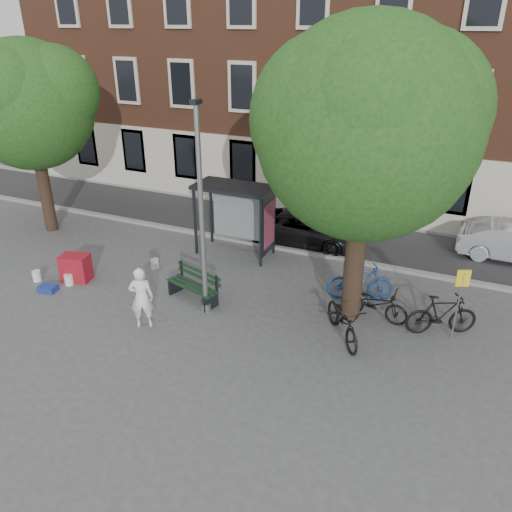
{
  "coord_description": "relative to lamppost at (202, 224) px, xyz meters",
  "views": [
    {
      "loc": [
        6.6,
        -11.1,
        7.9
      ],
      "look_at": [
        1.02,
        1.39,
        1.4
      ],
      "focal_mm": 35.0,
      "sensor_mm": 36.0,
      "label": 1
    }
  ],
  "objects": [
    {
      "name": "bucket_c",
      "position": [
        -6.07,
        -0.66,
        -2.6
      ],
      "size": [
        0.31,
        0.31,
        0.36
      ],
      "primitive_type": "cylinder",
      "rotation": [
        0.0,
        0.0,
        0.12
      ],
      "color": "white",
      "rests_on": "ground"
    },
    {
      "name": "bucket_a",
      "position": [
        -4.9,
        -0.43,
        -2.6
      ],
      "size": [
        0.37,
        0.37,
        0.36
      ],
      "primitive_type": "cylinder",
      "rotation": [
        0.0,
        0.0,
        -0.39
      ],
      "color": "white",
      "rests_on": "ground"
    },
    {
      "name": "bike_a",
      "position": [
        4.68,
        1.6,
        -2.27
      ],
      "size": [
        2.01,
        0.89,
        1.02
      ],
      "primitive_type": "imported",
      "rotation": [
        0.0,
        0.0,
        1.46
      ],
      "color": "black",
      "rests_on": "ground"
    },
    {
      "name": "curb_far",
      "position": [
        0.0,
        9.0,
        -2.72
      ],
      "size": [
        40.0,
        0.25,
        0.12
      ],
      "primitive_type": "cube",
      "color": "gray",
      "rests_on": "ground"
    },
    {
      "name": "road",
      "position": [
        0.0,
        7.0,
        -2.78
      ],
      "size": [
        40.0,
        4.0,
        0.01
      ],
      "primitive_type": "cube",
      "color": "#28282B",
      "rests_on": "ground"
    },
    {
      "name": "bike_b",
      "position": [
        4.01,
        2.51,
        -2.18
      ],
      "size": [
        2.09,
        1.23,
        1.21
      ],
      "primitive_type": "imported",
      "rotation": [
        0.0,
        0.0,
        1.93
      ],
      "color": "navy",
      "rests_on": "ground"
    },
    {
      "name": "red_stand",
      "position": [
        -4.89,
        -0.06,
        -2.33
      ],
      "size": [
        1.01,
        0.79,
        0.9
      ],
      "primitive_type": "cube",
      "rotation": [
        0.0,
        0.0,
        0.23
      ],
      "color": "maroon",
      "rests_on": "ground"
    },
    {
      "name": "bench",
      "position": [
        -0.65,
        0.42,
        -2.35
      ],
      "size": [
        1.93,
        1.09,
        0.95
      ],
      "rotation": [
        0.0,
        0.0,
        -0.29
      ],
      "color": "#1E2328",
      "rests_on": "ground"
    },
    {
      "name": "notice_sign",
      "position": [
        6.85,
        1.46,
        -1.23
      ],
      "size": [
        0.34,
        0.18,
        2.1
      ],
      "rotation": [
        0.0,
        0.0,
        0.42
      ],
      "color": "#9EA0A3",
      "rests_on": "ground"
    },
    {
      "name": "bucket_b",
      "position": [
        -3.0,
        1.71,
        -2.6
      ],
      "size": [
        0.32,
        0.32,
        0.36
      ],
      "primitive_type": "cylinder",
      "rotation": [
        0.0,
        0.0,
        0.17
      ],
      "color": "silver",
      "rests_on": "ground"
    },
    {
      "name": "bus_shelter",
      "position": [
        -0.61,
        4.11,
        -0.87
      ],
      "size": [
        2.85,
        1.45,
        2.62
      ],
      "color": "#1E2328",
      "rests_on": "ground"
    },
    {
      "name": "building_row",
      "position": [
        0.0,
        13.0,
        4.22
      ],
      "size": [
        30.0,
        8.0,
        14.0
      ],
      "primitive_type": "cube",
      "color": "brown",
      "rests_on": "ground"
    },
    {
      "name": "bike_c",
      "position": [
        4.09,
        0.25,
        -2.22
      ],
      "size": [
        1.86,
        2.18,
        1.13
      ],
      "primitive_type": "imported",
      "rotation": [
        0.0,
        0.0,
        0.62
      ],
      "color": "black",
      "rests_on": "ground"
    },
    {
      "name": "ground",
      "position": [
        0.0,
        0.0,
        -2.78
      ],
      "size": [
        90.0,
        90.0,
        0.0
      ],
      "primitive_type": "plane",
      "color": "#4C4C4F",
      "rests_on": "ground"
    },
    {
      "name": "curb_near",
      "position": [
        0.0,
        5.0,
        -2.72
      ],
      "size": [
        40.0,
        0.25,
        0.12
      ],
      "primitive_type": "cube",
      "color": "gray",
      "rests_on": "ground"
    },
    {
      "name": "blue_crate",
      "position": [
        -5.2,
        -1.05,
        -2.68
      ],
      "size": [
        0.61,
        0.48,
        0.2
      ],
      "primitive_type": "cube",
      "rotation": [
        0.0,
        0.0,
        0.16
      ],
      "color": "navy",
      "rests_on": "ground"
    },
    {
      "name": "tree_right",
      "position": [
        4.01,
        1.38,
        2.83
      ],
      "size": [
        5.76,
        5.6,
        8.2
      ],
      "color": "black",
      "rests_on": "ground"
    },
    {
      "name": "bike_d",
      "position": [
        6.5,
        1.59,
        -2.19
      ],
      "size": [
        2.02,
        1.37,
        1.19
      ],
      "primitive_type": "imported",
      "rotation": [
        0.0,
        0.0,
        2.03
      ],
      "color": "black",
      "rests_on": "ground"
    },
    {
      "name": "tree_left",
      "position": [
        -8.99,
        2.88,
        2.43
      ],
      "size": [
        5.18,
        4.86,
        7.4
      ],
      "color": "black",
      "rests_on": "ground"
    },
    {
      "name": "painter",
      "position": [
        -1.2,
        -1.45,
        -1.86
      ],
      "size": [
        0.8,
        0.71,
        1.84
      ],
      "primitive_type": "imported",
      "rotation": [
        0.0,
        0.0,
        3.65
      ],
      "color": "white",
      "rests_on": "ground"
    },
    {
      "name": "lamppost",
      "position": [
        0.0,
        0.0,
        0.0
      ],
      "size": [
        0.28,
        0.35,
        6.11
      ],
      "color": "#9EA0A3",
      "rests_on": "ground"
    },
    {
      "name": "car_dark",
      "position": [
        1.1,
        6.0,
        -2.17
      ],
      "size": [
        4.49,
        2.17,
        1.23
      ],
      "primitive_type": "imported",
      "rotation": [
        0.0,
        0.0,
        1.6
      ],
      "color": "black",
      "rests_on": "ground"
    }
  ]
}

